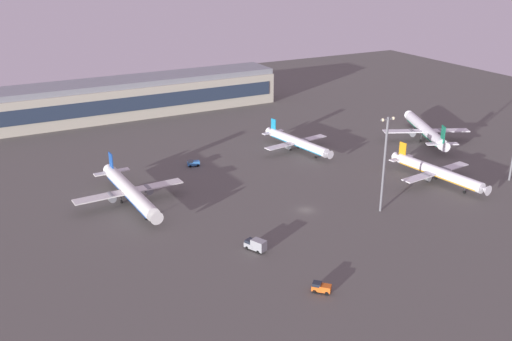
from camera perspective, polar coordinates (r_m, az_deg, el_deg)
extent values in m
plane|color=#56544F|center=(165.22, 4.98, -3.96)|extent=(416.00, 416.00, 0.00)
cube|color=#B2AD99|center=(265.39, -12.36, 6.95)|extent=(135.36, 22.00, 14.00)
cube|color=#263347|center=(254.76, -11.65, 6.58)|extent=(129.94, 0.40, 6.16)
cube|color=gray|center=(263.57, -12.49, 8.68)|extent=(135.36, 19.80, 2.40)
cylinder|color=white|center=(191.17, 17.72, -0.17)|extent=(7.05, 32.25, 3.39)
cone|color=white|center=(182.17, 21.89, -1.77)|extent=(3.44, 2.49, 3.22)
cone|color=white|center=(201.34, 13.91, 1.30)|extent=(3.31, 2.83, 3.05)
cube|color=white|center=(191.73, 17.51, -0.14)|extent=(28.73, 6.81, 0.31)
cube|color=white|center=(200.24, 14.27, 1.21)|extent=(9.98, 3.25, 0.31)
cube|color=orange|center=(199.20, 14.40, 1.93)|extent=(0.59, 2.86, 5.79)
cylinder|color=slate|center=(195.65, 18.39, -0.01)|extent=(2.32, 3.41, 1.96)
cylinder|color=slate|center=(188.30, 16.55, -0.62)|extent=(2.32, 3.41, 1.96)
cube|color=orange|center=(191.50, 17.69, -0.43)|extent=(6.41, 29.66, 0.32)
cylinder|color=#333338|center=(186.21, 20.11, -1.56)|extent=(0.25, 0.25, 3.16)
cylinder|color=black|center=(186.79, 20.05, -2.01)|extent=(0.47, 1.01, 0.98)
cylinder|color=#333338|center=(194.44, 17.52, -0.29)|extent=(0.25, 0.25, 3.16)
cylinder|color=black|center=(195.00, 17.47, -0.72)|extent=(0.47, 1.01, 0.98)
cylinder|color=#333338|center=(191.52, 16.79, -0.53)|extent=(0.25, 0.25, 3.16)
cylinder|color=black|center=(192.08, 16.74, -0.97)|extent=(0.47, 1.01, 0.98)
cylinder|color=silver|center=(170.28, -12.39, -2.07)|extent=(5.62, 36.74, 3.86)
cone|color=silver|center=(153.37, -10.00, -4.56)|extent=(3.78, 2.61, 3.67)
cone|color=silver|center=(187.89, -14.35, -0.01)|extent=(3.61, 3.01, 3.48)
cube|color=silver|center=(171.26, -12.49, -2.02)|extent=(32.69, 5.63, 0.36)
cube|color=silver|center=(186.07, -14.18, -0.14)|extent=(11.29, 2.98, 0.36)
cube|color=#19479E|center=(184.73, -14.24, 0.73)|extent=(0.46, 3.26, 6.61)
cylinder|color=slate|center=(173.14, -10.73, -1.87)|extent=(2.41, 3.76, 2.24)
cylinder|color=slate|center=(170.10, -14.25, -2.60)|extent=(2.41, 3.76, 2.24)
cube|color=#19479E|center=(170.70, -12.36, -2.40)|extent=(5.10, 33.79, 0.37)
cylinder|color=#333338|center=(160.81, -10.97, -4.09)|extent=(0.28, 0.28, 3.61)
cylinder|color=black|center=(161.58, -10.93, -4.67)|extent=(0.46, 1.14, 1.12)
cylinder|color=#333338|center=(173.84, -11.92, -2.19)|extent=(0.28, 0.28, 3.61)
cylinder|color=black|center=(174.55, -11.88, -2.73)|extent=(0.46, 1.14, 1.12)
cylinder|color=#333338|center=(172.63, -13.32, -2.48)|extent=(0.28, 0.28, 3.61)
cylinder|color=black|center=(173.35, -13.27, -3.02)|extent=(0.46, 1.14, 1.12)
cylinder|color=white|center=(233.42, 16.52, 3.94)|extent=(19.44, 35.89, 3.98)
cone|color=white|center=(251.67, 15.06, 5.31)|extent=(4.49, 3.87, 3.78)
cone|color=white|center=(215.32, 18.24, 2.32)|extent=(4.48, 4.16, 3.58)
cube|color=white|center=(232.54, 16.60, 3.81)|extent=(32.17, 17.87, 0.37)
cube|color=white|center=(217.01, 18.06, 2.55)|extent=(11.51, 7.12, 0.37)
cube|color=#146B4C|center=(216.35, 18.13, 3.37)|extent=(1.69, 3.17, 6.81)
cylinder|color=slate|center=(230.89, 15.23, 3.64)|extent=(3.67, 4.39, 2.30)
cylinder|color=slate|center=(234.73, 17.91, 3.64)|extent=(3.67, 4.39, 2.30)
cube|color=#146B4C|center=(233.73, 16.49, 3.68)|extent=(17.81, 32.98, 0.38)
cylinder|color=#333338|center=(244.84, 15.58, 4.37)|extent=(0.29, 0.29, 3.72)
cylinder|color=black|center=(245.36, 15.54, 3.95)|extent=(0.86, 1.22, 1.15)
cylinder|color=#333338|center=(230.84, 16.14, 3.31)|extent=(0.29, 0.29, 3.72)
cylinder|color=black|center=(231.39, 16.09, 2.87)|extent=(0.86, 1.22, 1.15)
cylinder|color=#333338|center=(232.38, 17.22, 3.31)|extent=(0.29, 0.29, 3.72)
cylinder|color=black|center=(232.93, 17.17, 2.87)|extent=(0.86, 1.22, 1.15)
cylinder|color=white|center=(211.85, 4.19, 2.83)|extent=(7.79, 30.83, 3.24)
cone|color=white|center=(200.43, 7.23, 1.63)|extent=(3.35, 2.48, 3.08)
cone|color=white|center=(224.01, 1.44, 3.90)|extent=(3.24, 2.80, 2.92)
cube|color=white|center=(212.52, 4.04, 2.84)|extent=(27.48, 7.45, 0.30)
cube|color=white|center=(222.74, 1.70, 3.85)|extent=(9.58, 3.43, 0.30)
cube|color=#1984B2|center=(221.79, 1.75, 4.47)|extent=(0.66, 2.74, 5.54)
cylinder|color=slate|center=(215.64, 4.99, 2.92)|extent=(2.31, 3.32, 1.88)
cylinder|color=slate|center=(209.83, 3.06, 2.45)|extent=(2.31, 3.32, 1.88)
cube|color=#1984B2|center=(212.13, 4.19, 2.60)|extent=(7.11, 28.35, 0.31)
cylinder|color=#333338|center=(205.41, 5.96, 1.73)|extent=(0.24, 0.24, 3.03)
cylinder|color=black|center=(205.92, 5.95, 1.33)|extent=(0.48, 0.98, 0.94)
cylinder|color=#333338|center=(215.02, 4.20, 2.68)|extent=(0.24, 0.24, 3.03)
cylinder|color=black|center=(215.50, 4.18, 2.30)|extent=(0.48, 0.98, 0.94)
cylinder|color=#333338|center=(212.71, 3.43, 2.50)|extent=(0.24, 0.24, 3.03)
cylinder|color=black|center=(213.20, 3.42, 2.11)|extent=(0.48, 0.98, 0.94)
cube|color=#D85919|center=(128.09, 6.09, -11.51)|extent=(2.90, 2.90, 1.10)
cube|color=#1E232D|center=(127.61, 6.10, -11.17)|extent=(2.61, 2.61, 0.70)
cube|color=#D85919|center=(127.74, 6.93, -11.57)|extent=(3.05, 3.06, 1.40)
cylinder|color=black|center=(127.73, 5.87, -11.90)|extent=(0.85, 0.85, 0.90)
cylinder|color=black|center=(129.14, 6.02, -11.50)|extent=(0.85, 0.85, 0.90)
cylinder|color=black|center=(127.35, 7.07, -12.07)|extent=(0.85, 0.85, 0.90)
cylinder|color=black|center=(128.76, 7.22, -11.67)|extent=(0.85, 0.85, 0.90)
cube|color=#3372BF|center=(198.23, -6.54, 0.67)|extent=(2.49, 2.42, 1.10)
cube|color=#1E232D|center=(197.92, -6.55, 0.92)|extent=(2.21, 2.21, 0.70)
cube|color=#3372BF|center=(198.44, -6.00, 0.76)|extent=(2.77, 2.41, 1.40)
cylinder|color=black|center=(197.59, -6.58, 0.43)|extent=(0.94, 0.49, 0.90)
cylinder|color=black|center=(199.17, -6.65, 0.60)|extent=(0.94, 0.49, 0.90)
cylinder|color=black|center=(197.97, -5.81, 0.51)|extent=(0.94, 0.49, 0.90)
cylinder|color=black|center=(199.54, -5.89, 0.67)|extent=(0.94, 0.49, 0.90)
cube|color=gray|center=(144.07, -0.51, -7.39)|extent=(3.30, 3.48, 1.20)
cube|color=#1E232D|center=(143.62, -0.51, -7.05)|extent=(2.99, 3.10, 0.70)
cube|color=gray|center=(142.38, 0.27, -7.44)|extent=(3.55, 4.22, 2.60)
cylinder|color=black|center=(143.86, -0.89, -7.71)|extent=(0.63, 0.95, 0.90)
cylinder|color=black|center=(145.29, -0.36, -7.39)|extent=(0.63, 0.95, 0.90)
cylinder|color=black|center=(141.93, 0.22, -8.13)|extent=(0.63, 0.95, 0.90)
cylinder|color=black|center=(143.37, 0.74, -7.81)|extent=(0.63, 0.95, 0.90)
cylinder|color=slate|center=(162.66, 12.65, 0.50)|extent=(0.70, 0.70, 27.88)
cube|color=slate|center=(158.57, 13.03, 5.02)|extent=(4.80, 0.40, 0.40)
sphere|color=#F9EAB2|center=(157.43, 12.53, 4.94)|extent=(0.90, 0.90, 0.90)
sphere|color=#F9EAB2|center=(159.72, 13.53, 5.09)|extent=(0.90, 0.90, 0.90)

